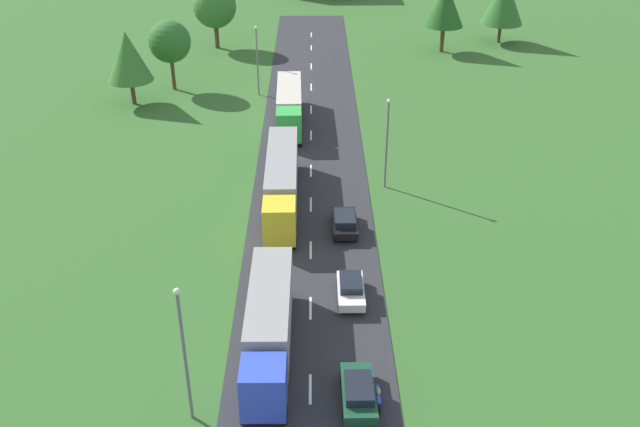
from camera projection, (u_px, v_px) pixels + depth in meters
road at (311, 263)px, 51.12m from camera, size 10.00×140.00×0.06m
lane_marking_centre at (311, 280)px, 49.28m from camera, size 0.16×124.57×0.01m
truck_lead at (269, 324)px, 41.70m from camera, size 2.53×12.14×3.79m
truck_second at (282, 180)px, 57.80m from camera, size 2.64×15.05×3.76m
truck_third at (289, 105)px, 72.78m from camera, size 2.76×12.83×3.49m
car_second at (359, 392)px, 38.75m from camera, size 1.90×4.31×1.48m
car_third at (351, 289)px, 47.06m from camera, size 1.78×3.94×1.46m
car_fourth at (345, 222)px, 54.66m from camera, size 1.96×4.23×1.45m
motorcycle_courier at (378, 397)px, 38.84m from camera, size 0.28×1.94×0.91m
lamppost_lead at (184, 349)px, 35.88m from camera, size 0.36×0.36×8.61m
lamppost_second at (387, 139)px, 59.26m from camera, size 0.36×0.36×8.08m
lamppost_third at (257, 57)px, 78.98m from camera, size 0.36×0.36×7.92m
tree_oak at (128, 56)px, 76.01m from camera, size 4.90×4.90×8.13m
tree_birch at (504, 0)px, 96.32m from camera, size 5.78×5.78×9.04m
tree_maple at (215, 6)px, 94.17m from camera, size 5.79×5.79×8.58m
tree_pine at (445, 5)px, 92.42m from camera, size 5.12×5.12×9.12m
tree_elm at (170, 42)px, 79.95m from camera, size 4.80×4.80×8.07m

